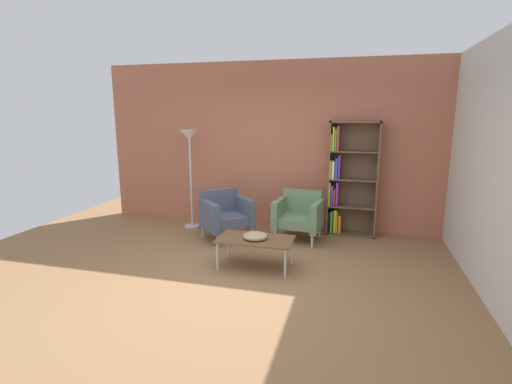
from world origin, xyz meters
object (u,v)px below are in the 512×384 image
Objects in this scene: bookshelf_tall at (347,182)px; coffee_table_low at (255,241)px; decorative_bowl at (255,236)px; armchair_near_window at (299,215)px; floor_lamp_torchiere at (190,147)px; armchair_by_bookshelf at (225,214)px.

coffee_table_low is at bearing -122.04° from bookshelf_tall.
bookshelf_tall is at bearing 57.96° from decorative_bowl.
floor_lamp_torchiere reaches higher than armchair_near_window.
decorative_bowl is 1.35m from armchair_near_window.
coffee_table_low is 0.07m from decorative_bowl.
coffee_table_low is (-1.11, -1.77, -0.54)m from bookshelf_tall.
armchair_by_bookshelf reaches higher than coffee_table_low.
decorative_bowl is 2.39m from floor_lamp_torchiere.
decorative_bowl is 1.30m from armchair_by_bookshelf.
bookshelf_tall reaches higher than armchair_by_bookshelf.
bookshelf_tall reaches higher than decorative_bowl.
coffee_table_low is 1.31m from armchair_by_bookshelf.
decorative_bowl is 0.34× the size of armchair_by_bookshelf.
coffee_table_low is 1.35m from armchair_near_window.
bookshelf_tall is 2.09m from armchair_by_bookshelf.
bookshelf_tall is at bearing 6.13° from floor_lamp_torchiere.
floor_lamp_torchiere is at bearing 105.17° from armchair_by_bookshelf.
armchair_near_window is at bearing -5.32° from floor_lamp_torchiere.
decorative_bowl is at bearing -98.41° from armchair_by_bookshelf.
armchair_near_window reaches higher than coffee_table_low.
bookshelf_tall is 0.99m from armchair_near_window.
armchair_near_window is 0.45× the size of floor_lamp_torchiere.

